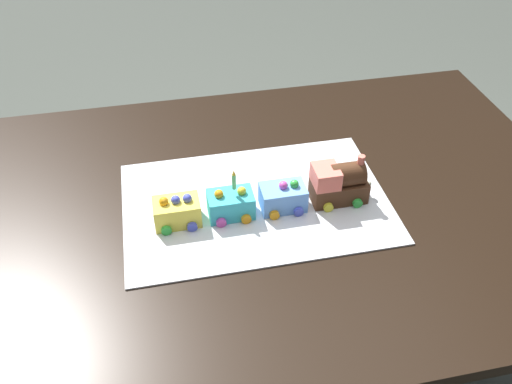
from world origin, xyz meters
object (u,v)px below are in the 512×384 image
(cake_locomotive, at_px, (339,183))
(cake_car_hopper_sky_blue, at_px, (283,197))
(cake_car_flatbed_turquoise, at_px, (231,204))
(birthday_candle, at_px, (234,180))
(cake_car_caboose_lemon, at_px, (177,211))
(dining_table, at_px, (283,232))

(cake_locomotive, height_order, cake_car_hopper_sky_blue, cake_locomotive)
(cake_locomotive, distance_m, cake_car_flatbed_turquoise, 0.25)
(birthday_candle, bearing_deg, cake_car_hopper_sky_blue, 180.00)
(cake_car_hopper_sky_blue, bearing_deg, cake_locomotive, -180.00)
(cake_car_hopper_sky_blue, bearing_deg, birthday_candle, -0.00)
(cake_locomotive, distance_m, cake_car_caboose_lemon, 0.37)
(dining_table, distance_m, cake_locomotive, 0.20)
(cake_car_hopper_sky_blue, distance_m, cake_car_caboose_lemon, 0.24)
(cake_car_hopper_sky_blue, relative_size, cake_car_caboose_lemon, 1.00)
(dining_table, xyz_separation_m, cake_car_hopper_sky_blue, (0.01, 0.03, 0.14))
(cake_car_caboose_lemon, distance_m, birthday_candle, 0.14)
(dining_table, bearing_deg, cake_car_hopper_sky_blue, 70.13)
(dining_table, height_order, cake_car_hopper_sky_blue, cake_car_hopper_sky_blue)
(dining_table, xyz_separation_m, cake_car_flatbed_turquoise, (0.13, 0.03, 0.14))
(dining_table, relative_size, cake_locomotive, 10.00)
(cake_car_caboose_lemon, bearing_deg, cake_car_flatbed_turquoise, -180.00)
(dining_table, bearing_deg, cake_locomotive, 166.08)
(cake_car_flatbed_turquoise, bearing_deg, dining_table, -167.24)
(cake_car_flatbed_turquoise, distance_m, birthday_candle, 0.07)
(cake_car_hopper_sky_blue, xyz_separation_m, cake_car_caboose_lemon, (0.24, 0.00, 0.00))
(cake_car_caboose_lemon, height_order, birthday_candle, birthday_candle)
(cake_locomotive, bearing_deg, cake_car_caboose_lemon, 0.00)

